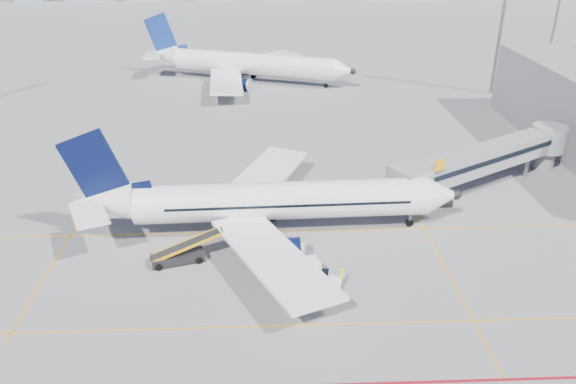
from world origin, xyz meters
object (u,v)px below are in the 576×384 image
Objects in this scene: ramp_worker at (342,278)px; belt_loader at (180,255)px; cargo_dolly at (298,273)px; second_aircraft at (245,64)px; baggage_tug at (326,281)px; main_aircraft at (266,202)px.

belt_loader is at bearing 90.97° from ramp_worker.
cargo_dolly is at bearing 101.02° from ramp_worker.
second_aircraft reaches higher than ramp_worker.
ramp_worker is at bearing 17.80° from baggage_tug.
main_aircraft is 57.33m from second_aircraft.
main_aircraft reaches higher than belt_loader.
belt_loader is (-10.08, 3.85, -0.47)m from cargo_dolly.
main_aircraft reaches higher than baggage_tug.
ramp_worker is at bearing -61.51° from second_aircraft.
belt_loader is (-7.61, -5.02, -2.54)m from main_aircraft.
ramp_worker is (3.55, -0.47, -0.25)m from cargo_dolly.
main_aircraft is 8.87× the size of cargo_dolly.
second_aircraft is 62.42m from belt_loader.
baggage_tug is 1.35× the size of ramp_worker.
baggage_tug is 1.28m from ramp_worker.
cargo_dolly reaches higher than baggage_tug.
main_aircraft is 20.38× the size of ramp_worker.
main_aircraft reaches higher than cargo_dolly.
baggage_tug is 0.59× the size of cargo_dolly.
cargo_dolly is 10.80m from belt_loader.
ramp_worker is at bearing -22.67° from cargo_dolly.
main_aircraft reaches higher than ramp_worker.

